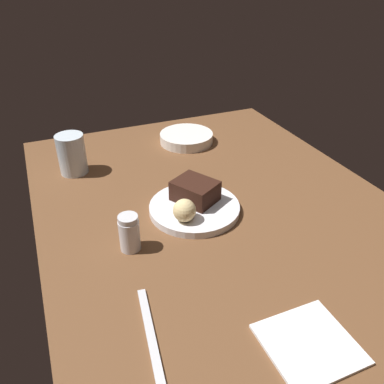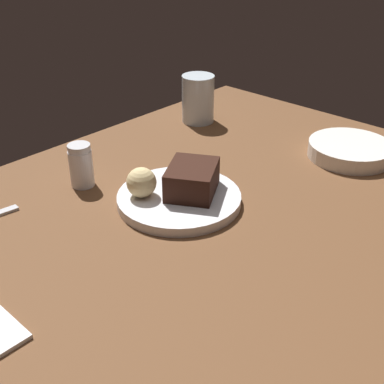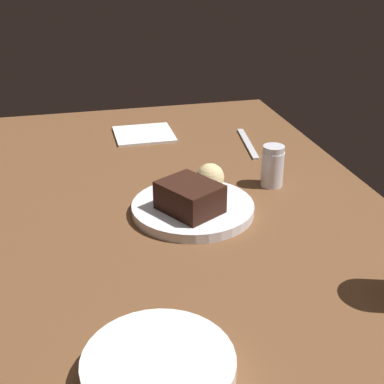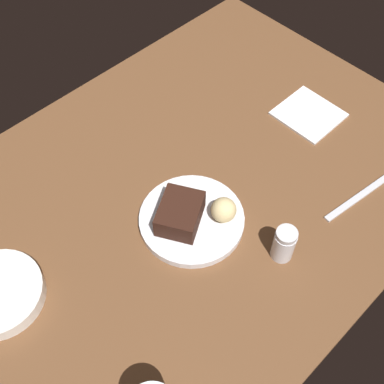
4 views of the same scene
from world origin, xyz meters
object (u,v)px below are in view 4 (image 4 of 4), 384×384
object	(u,v)px
salt_shaker	(284,244)
dessert_plate	(192,219)
folded_napkin	(309,114)
bread_roll	(224,210)
butter_knife	(358,197)
chocolate_cake_slice	(180,214)

from	to	relation	value
salt_shaker	dessert_plate	bearing A→B (deg)	112.79
salt_shaker	folded_napkin	size ratio (longest dim) A/B	0.58
salt_shaker	bread_roll	bearing A→B (deg)	101.86
dessert_plate	folded_napkin	bearing A→B (deg)	2.94
salt_shaker	butter_knife	size ratio (longest dim) A/B	0.43
dessert_plate	bread_roll	world-z (taller)	bread_roll
butter_knife	folded_napkin	bearing A→B (deg)	-109.80
dessert_plate	bread_roll	distance (cm)	7.18
salt_shaker	butter_knife	xyz separation A→B (cm)	(22.03, -2.77, -3.74)
chocolate_cake_slice	bread_roll	world-z (taller)	bread_roll
butter_knife	folded_napkin	size ratio (longest dim) A/B	1.37
chocolate_cake_slice	salt_shaker	size ratio (longest dim) A/B	1.21
dessert_plate	butter_knife	distance (cm)	35.70
salt_shaker	folded_napkin	xyz separation A→B (cm)	(33.74, 19.61, -3.69)
salt_shaker	folded_napkin	world-z (taller)	salt_shaker
bread_roll	butter_knife	bearing A→B (deg)	-32.71
bread_roll	chocolate_cake_slice	bearing A→B (deg)	141.22
dessert_plate	folded_napkin	size ratio (longest dim) A/B	1.54
chocolate_cake_slice	bread_roll	size ratio (longest dim) A/B	1.90
salt_shaker	butter_knife	distance (cm)	22.52
bread_roll	folded_napkin	bearing A→B (deg)	10.02
butter_knife	dessert_plate	bearing A→B (deg)	-26.79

